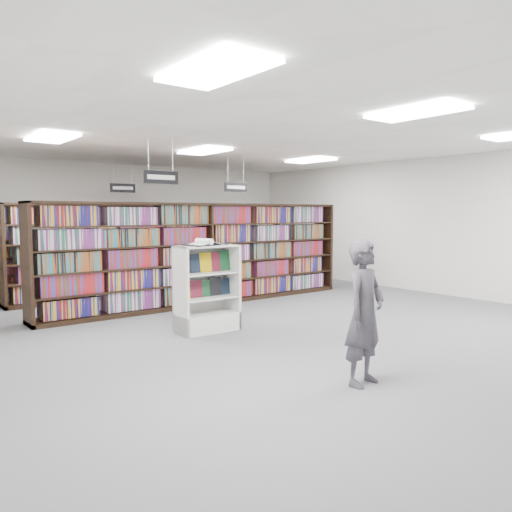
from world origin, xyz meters
TOP-DOWN VIEW (x-y plane):
  - floor at (0.00, 0.00)m, footprint 12.00×12.00m
  - ceiling at (0.00, 0.00)m, footprint 10.00×12.00m
  - wall_back at (0.00, 6.00)m, footprint 10.00×0.10m
  - wall_right at (5.00, 0.00)m, footprint 0.10×12.00m
  - bookshelf_row_near at (0.00, 2.00)m, footprint 7.00×0.60m
  - bookshelf_row_mid at (0.00, 4.00)m, footprint 7.00×0.60m
  - bookshelf_row_far at (0.00, 5.70)m, footprint 7.00×0.60m
  - aisle_sign_left at (-1.50, 1.00)m, footprint 0.65×0.02m
  - aisle_sign_right at (1.50, 3.00)m, footprint 0.65×0.02m
  - aisle_sign_center at (-0.50, 5.00)m, footprint 0.65×0.02m
  - troffer_front_left at (-3.00, -3.00)m, footprint 0.60×1.20m
  - troffer_front_center at (0.00, -3.00)m, footprint 0.60×1.20m
  - troffer_back_left at (-3.00, 2.00)m, footprint 0.60×1.20m
  - troffer_back_center at (0.00, 2.00)m, footprint 0.60×1.20m
  - troffer_back_right at (3.00, 2.00)m, footprint 0.60×1.20m
  - endcap_display at (-1.27, -0.04)m, footprint 1.01×0.52m
  - open_book at (-1.31, -0.10)m, footprint 0.72×0.50m
  - shopper at (-1.23, -3.26)m, footprint 0.65×0.49m

SIDE VIEW (x-z plane):
  - floor at x=0.00m, z-range 0.00..0.00m
  - endcap_display at x=-1.27m, z-range -0.22..1.17m
  - shopper at x=-1.23m, z-range 0.00..1.61m
  - bookshelf_row_near at x=0.00m, z-range 0.00..2.10m
  - bookshelf_row_mid at x=0.00m, z-range 0.00..2.10m
  - bookshelf_row_far at x=0.00m, z-range 0.00..2.10m
  - open_book at x=-1.31m, z-range 1.36..1.49m
  - wall_back at x=0.00m, z-range 0.00..3.20m
  - wall_right at x=5.00m, z-range 0.00..3.20m
  - aisle_sign_left at x=-1.50m, z-range 2.13..2.93m
  - aisle_sign_right at x=1.50m, z-range 2.13..2.93m
  - aisle_sign_center at x=-0.50m, z-range 2.13..2.93m
  - troffer_front_left at x=-3.00m, z-range 3.14..3.18m
  - troffer_front_center at x=0.00m, z-range 3.14..3.18m
  - troffer_back_left at x=-3.00m, z-range 3.14..3.18m
  - troffer_back_center at x=0.00m, z-range 3.14..3.18m
  - troffer_back_right at x=3.00m, z-range 3.14..3.18m
  - ceiling at x=0.00m, z-range 3.15..3.25m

